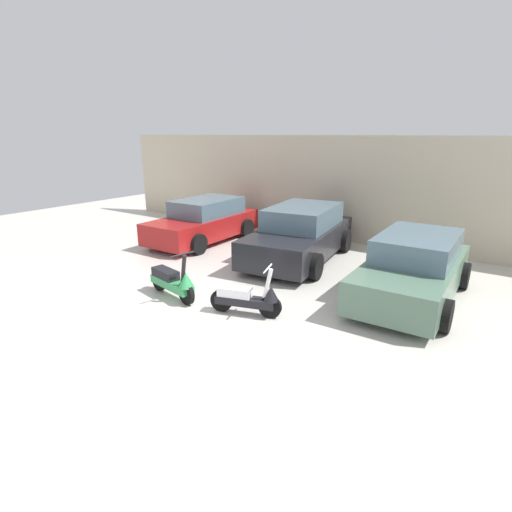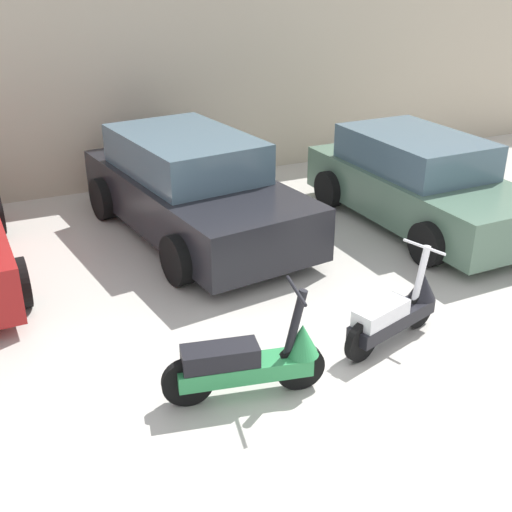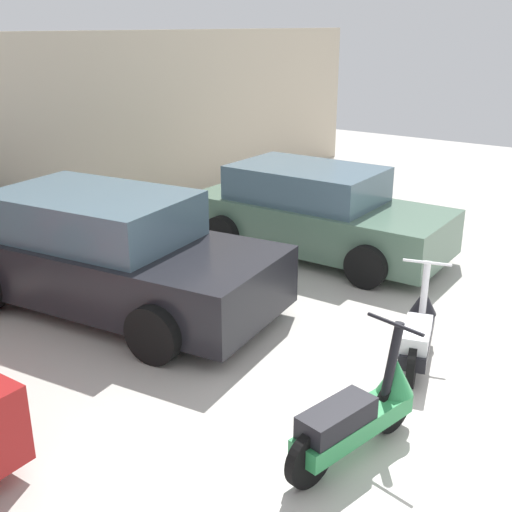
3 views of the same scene
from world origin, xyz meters
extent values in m
plane|color=beige|center=(0.00, 0.00, 0.00)|extent=(28.00, 28.00, 0.00)
cube|color=beige|center=(0.00, 7.65, 1.66)|extent=(19.60, 0.12, 3.31)
cylinder|color=black|center=(-0.87, 1.00, 0.24)|extent=(0.49, 0.18, 0.48)
cylinder|color=black|center=(-1.92, 1.21, 0.24)|extent=(0.49, 0.18, 0.48)
cube|color=#2D8C4C|center=(-1.39, 1.11, 0.30)|extent=(1.29, 0.53, 0.17)
cube|color=black|center=(-1.62, 1.15, 0.48)|extent=(0.74, 0.41, 0.19)
cylinder|color=black|center=(-0.93, 1.02, 0.72)|extent=(0.23, 0.12, 0.68)
cylinder|color=black|center=(-0.93, 1.02, 1.06)|extent=(0.14, 0.55, 0.03)
cone|color=#2D8C4C|center=(-0.85, 1.00, 0.54)|extent=(0.38, 0.38, 0.31)
cylinder|color=black|center=(0.88, 1.45, 0.22)|extent=(0.45, 0.21, 0.45)
cylinder|color=black|center=(-0.07, 1.16, 0.22)|extent=(0.45, 0.21, 0.45)
cube|color=black|center=(0.40, 1.30, 0.28)|extent=(1.20, 0.60, 0.16)
cube|color=white|center=(0.20, 1.24, 0.44)|extent=(0.70, 0.44, 0.17)
cylinder|color=white|center=(0.83, 1.43, 0.67)|extent=(0.22, 0.13, 0.63)
cylinder|color=white|center=(0.83, 1.43, 0.99)|extent=(0.18, 0.50, 0.03)
cone|color=black|center=(0.89, 1.45, 0.50)|extent=(0.37, 0.37, 0.29)
cube|color=maroon|center=(-3.98, 5.00, 0.50)|extent=(1.76, 4.02, 0.66)
cube|color=slate|center=(-3.99, 5.24, 1.09)|extent=(1.51, 2.26, 0.52)
cylinder|color=black|center=(-3.09, 3.79, 0.30)|extent=(0.22, 0.61, 0.61)
cylinder|color=black|center=(-4.81, 3.74, 0.30)|extent=(0.22, 0.61, 0.61)
cylinder|color=black|center=(-3.16, 6.25, 0.30)|extent=(0.22, 0.61, 0.61)
cylinder|color=black|center=(-4.87, 6.21, 0.30)|extent=(0.22, 0.61, 0.61)
cube|color=black|center=(-0.47, 5.02, 0.54)|extent=(2.34, 4.50, 0.72)
cube|color=slate|center=(-0.50, 5.27, 1.18)|extent=(1.88, 2.60, 0.56)
cylinder|color=black|center=(0.63, 3.82, 0.33)|extent=(0.31, 0.68, 0.66)
cylinder|color=black|center=(-1.21, 3.57, 0.33)|extent=(0.31, 0.68, 0.66)
cylinder|color=black|center=(0.28, 6.46, 0.33)|extent=(0.31, 0.68, 0.66)
cylinder|color=black|center=(-1.56, 6.22, 0.33)|extent=(0.31, 0.68, 0.66)
cube|color=#51705B|center=(2.81, 3.95, 0.50)|extent=(1.75, 4.02, 0.66)
cube|color=slate|center=(2.80, 4.19, 1.09)|extent=(1.51, 2.27, 0.52)
cylinder|color=black|center=(3.70, 2.73, 0.30)|extent=(0.22, 0.61, 0.61)
cylinder|color=black|center=(1.98, 2.69, 0.30)|extent=(0.22, 0.61, 0.61)
cylinder|color=black|center=(3.64, 5.21, 0.30)|extent=(0.22, 0.61, 0.61)
cylinder|color=black|center=(1.92, 5.17, 0.30)|extent=(0.22, 0.61, 0.61)
camera|label=1|loc=(4.60, -4.39, 3.36)|focal=28.00mm
camera|label=2|loc=(-3.37, -3.42, 3.75)|focal=45.00mm
camera|label=3|loc=(-5.51, -0.88, 3.42)|focal=45.00mm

